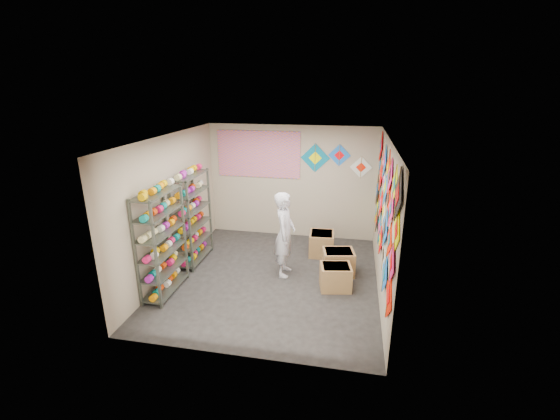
% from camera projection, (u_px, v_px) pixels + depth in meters
% --- Properties ---
extents(ground, '(4.50, 4.50, 0.00)m').
position_uv_depth(ground, '(272.00, 278.00, 7.29)').
color(ground, black).
extents(room_walls, '(4.50, 4.50, 4.50)m').
position_uv_depth(room_walls, '(271.00, 197.00, 6.76)').
color(room_walls, tan).
rests_on(room_walls, ground).
extents(shelf_rack_front, '(0.40, 1.10, 1.90)m').
position_uv_depth(shelf_rack_front, '(162.00, 243.00, 6.52)').
color(shelf_rack_front, '#4C5147').
rests_on(shelf_rack_front, ground).
extents(shelf_rack_back, '(0.40, 1.10, 1.90)m').
position_uv_depth(shelf_rack_back, '(192.00, 218.00, 7.73)').
color(shelf_rack_back, '#4C5147').
rests_on(shelf_rack_back, ground).
extents(string_spools, '(0.12, 2.36, 0.12)m').
position_uv_depth(string_spools, '(178.00, 225.00, 7.09)').
color(string_spools, '#E6185E').
rests_on(string_spools, ground).
extents(kite_wall_display, '(0.05, 4.32, 2.10)m').
position_uv_depth(kite_wall_display, '(384.00, 204.00, 6.37)').
color(kite_wall_display, '#FA1A00').
rests_on(kite_wall_display, room_walls).
extents(back_wall_kites, '(1.64, 0.02, 0.77)m').
position_uv_depth(back_wall_kites, '(333.00, 160.00, 8.57)').
color(back_wall_kites, '#036D8D').
rests_on(back_wall_kites, room_walls).
extents(poster, '(2.00, 0.01, 1.10)m').
position_uv_depth(poster, '(258.00, 154.00, 8.87)').
color(poster, '#9353B5').
rests_on(poster, room_walls).
extents(shopkeeper, '(0.61, 0.40, 1.68)m').
position_uv_depth(shopkeeper, '(285.00, 234.00, 7.19)').
color(shopkeeper, silver).
rests_on(shopkeeper, ground).
extents(carton_a, '(0.62, 0.55, 0.46)m').
position_uv_depth(carton_a, '(335.00, 277.00, 6.84)').
color(carton_a, '#997143').
rests_on(carton_a, ground).
extents(carton_b, '(0.68, 0.59, 0.49)m').
position_uv_depth(carton_b, '(338.00, 262.00, 7.38)').
color(carton_b, '#997143').
rests_on(carton_b, ground).
extents(carton_c, '(0.56, 0.61, 0.50)m').
position_uv_depth(carton_c, '(321.00, 244.00, 8.22)').
color(carton_c, '#997143').
rests_on(carton_c, ground).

